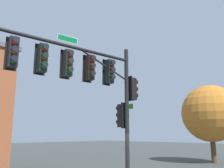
{
  "coord_description": "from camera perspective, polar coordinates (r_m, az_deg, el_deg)",
  "views": [
    {
      "loc": [
        9.01,
        7.37,
        2.49
      ],
      "look_at": [
        1.4,
        0.33,
        4.61
      ],
      "focal_mm": 39.16,
      "sensor_mm": 36.0,
      "label": 1
    }
  ],
  "objects": [
    {
      "name": "tree_mid",
      "position": [
        23.93,
        22.0,
        -6.37
      ],
      "size": [
        5.11,
        5.11,
        6.88
      ],
      "color": "brown",
      "rests_on": "ground_plane"
    },
    {
      "name": "signal_pole_assembly",
      "position": [
        10.68,
        -4.38,
        0.51
      ],
      "size": [
        6.6,
        1.5,
        6.62
      ],
      "color": "black",
      "rests_on": "ground_plane"
    }
  ]
}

